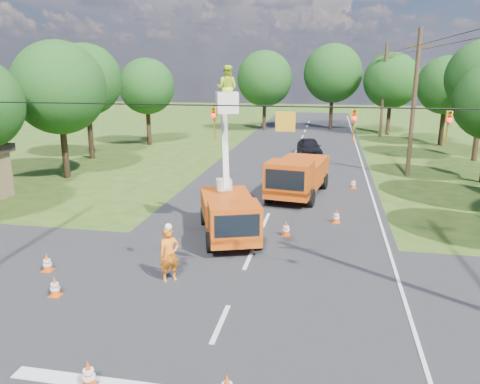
% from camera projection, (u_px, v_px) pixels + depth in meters
% --- Properties ---
extents(ground, '(140.00, 140.00, 0.00)m').
position_uv_depth(ground, '(285.00, 177.00, 32.90)').
color(ground, '#2C4715').
rests_on(ground, ground).
extents(road_main, '(12.00, 100.00, 0.06)m').
position_uv_depth(road_main, '(285.00, 177.00, 32.90)').
color(road_main, black).
rests_on(road_main, ground).
extents(road_cross, '(56.00, 10.00, 0.07)m').
position_uv_depth(road_cross, '(234.00, 294.00, 15.82)').
color(road_cross, black).
rests_on(road_cross, ground).
extents(edge_line, '(0.12, 90.00, 0.02)m').
position_uv_depth(edge_line, '(367.00, 180.00, 31.89)').
color(edge_line, silver).
rests_on(edge_line, ground).
extents(bucket_truck, '(3.80, 6.02, 7.53)m').
position_uv_depth(bucket_truck, '(229.00, 202.00, 20.72)').
color(bucket_truck, '#C5480D').
rests_on(bucket_truck, ground).
extents(second_truck, '(3.48, 6.95, 2.49)m').
position_uv_depth(second_truck, '(298.00, 176.00, 27.46)').
color(second_truck, '#C5480D').
rests_on(second_truck, ground).
extents(ground_worker, '(0.88, 0.83, 2.02)m').
position_uv_depth(ground_worker, '(169.00, 255.00, 16.56)').
color(ground_worker, orange).
rests_on(ground_worker, ground).
extents(distant_car, '(2.68, 4.76, 1.53)m').
position_uv_depth(distant_car, '(309.00, 147.00, 40.61)').
color(distant_car, black).
rests_on(distant_car, ground).
extents(traffic_cone_0, '(0.38, 0.38, 0.71)m').
position_uv_depth(traffic_cone_0, '(89.00, 374.00, 11.11)').
color(traffic_cone_0, '#E2490B').
rests_on(traffic_cone_0, ground).
extents(traffic_cone_2, '(0.38, 0.38, 0.71)m').
position_uv_depth(traffic_cone_2, '(286.00, 229.00, 21.20)').
color(traffic_cone_2, '#E2490B').
rests_on(traffic_cone_2, ground).
extents(traffic_cone_3, '(0.38, 0.38, 0.71)m').
position_uv_depth(traffic_cone_3, '(336.00, 216.00, 22.97)').
color(traffic_cone_3, '#E2490B').
rests_on(traffic_cone_3, ground).
extents(traffic_cone_4, '(0.38, 0.38, 0.71)m').
position_uv_depth(traffic_cone_4, '(55.00, 287.00, 15.56)').
color(traffic_cone_4, '#E2490B').
rests_on(traffic_cone_4, ground).
extents(traffic_cone_5, '(0.38, 0.38, 0.71)m').
position_uv_depth(traffic_cone_5, '(47.00, 263.00, 17.48)').
color(traffic_cone_5, '#E2490B').
rests_on(traffic_cone_5, ground).
extents(traffic_cone_7, '(0.38, 0.38, 0.71)m').
position_uv_depth(traffic_cone_7, '(353.00, 183.00, 29.61)').
color(traffic_cone_7, '#E2490B').
rests_on(traffic_cone_7, ground).
extents(pole_right_mid, '(1.80, 0.30, 10.00)m').
position_uv_depth(pole_right_mid, '(414.00, 103.00, 31.95)').
color(pole_right_mid, '#4C3823').
rests_on(pole_right_mid, ground).
extents(pole_right_far, '(1.80, 0.30, 10.00)m').
position_uv_depth(pole_right_far, '(383.00, 90.00, 50.94)').
color(pole_right_far, '#4C3823').
rests_on(pole_right_far, ground).
extents(signal_span, '(18.00, 0.29, 1.07)m').
position_uv_depth(signal_span, '(306.00, 121.00, 13.90)').
color(signal_span, black).
rests_on(signal_span, ground).
extents(tree_left_d, '(6.20, 6.20, 9.24)m').
position_uv_depth(tree_left_d, '(59.00, 88.00, 31.21)').
color(tree_left_d, '#382616').
rests_on(tree_left_d, ground).
extents(tree_left_e, '(5.80, 5.80, 9.41)m').
position_uv_depth(tree_left_e, '(86.00, 80.00, 38.09)').
color(tree_left_e, '#382616').
rests_on(tree_left_e, ground).
extents(tree_left_f, '(5.40, 5.40, 8.40)m').
position_uv_depth(tree_left_f, '(147.00, 86.00, 45.53)').
color(tree_left_f, '#382616').
rests_on(tree_left_f, ground).
extents(tree_right_e, '(5.60, 5.60, 8.63)m').
position_uv_depth(tree_right_e, '(446.00, 85.00, 45.05)').
color(tree_right_e, '#382616').
rests_on(tree_right_e, ground).
extents(tree_far_a, '(6.60, 6.60, 9.50)m').
position_uv_depth(tree_far_a, '(265.00, 79.00, 55.96)').
color(tree_far_a, '#382616').
rests_on(tree_far_a, ground).
extents(tree_far_b, '(7.00, 7.00, 10.32)m').
position_uv_depth(tree_far_b, '(333.00, 73.00, 56.25)').
color(tree_far_b, '#382616').
rests_on(tree_far_b, ground).
extents(tree_far_c, '(6.20, 6.20, 9.18)m').
position_uv_depth(tree_far_c, '(392.00, 81.00, 52.41)').
color(tree_far_c, '#382616').
rests_on(tree_far_c, ground).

